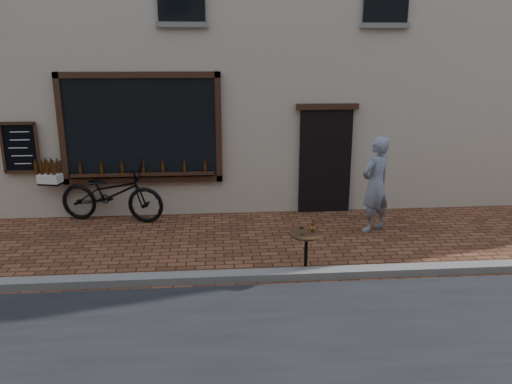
{
  "coord_description": "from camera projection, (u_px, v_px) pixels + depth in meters",
  "views": [
    {
      "loc": [
        -0.43,
        -6.74,
        3.34
      ],
      "look_at": [
        0.24,
        1.2,
        1.1
      ],
      "focal_mm": 35.0,
      "sensor_mm": 36.0,
      "label": 1
    }
  ],
  "objects": [
    {
      "name": "cargo_bicycle",
      "position": [
        109.0,
        193.0,
        10.11
      ],
      "size": [
        2.64,
        1.25,
        1.22
      ],
      "rotation": [
        0.0,
        0.0,
        1.34
      ],
      "color": "black",
      "rests_on": "ground"
    },
    {
      "name": "kerb",
      "position": [
        246.0,
        276.0,
        7.57
      ],
      "size": [
        90.0,
        0.25,
        0.12
      ],
      "primitive_type": "cube",
      "color": "slate",
      "rests_on": "ground"
    },
    {
      "name": "bistro_table",
      "position": [
        306.0,
        245.0,
        7.68
      ],
      "size": [
        0.52,
        0.52,
        0.89
      ],
      "color": "black",
      "rests_on": "ground"
    },
    {
      "name": "pedestrian",
      "position": [
        376.0,
        184.0,
        9.45
      ],
      "size": [
        0.8,
        0.73,
        1.84
      ],
      "primitive_type": "imported",
      "rotation": [
        0.0,
        0.0,
        3.7
      ],
      "color": "gray",
      "rests_on": "ground"
    },
    {
      "name": "ground",
      "position": [
        247.0,
        285.0,
        7.4
      ],
      "size": [
        90.0,
        90.0,
        0.0
      ],
      "primitive_type": "plane",
      "color": "#4D2919",
      "rests_on": "ground"
    }
  ]
}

